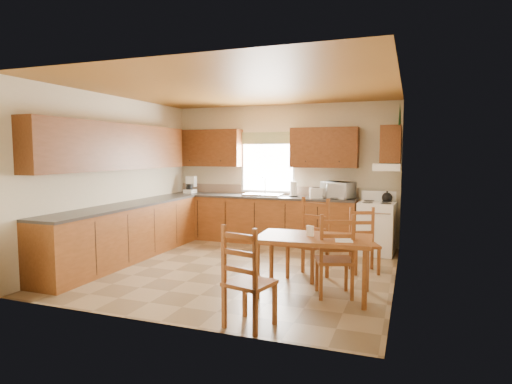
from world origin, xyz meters
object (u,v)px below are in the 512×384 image
(stove, at_px, (377,229))
(microwave, at_px, (338,190))
(chair_far_left, at_px, (365,241))
(dining_table, at_px, (314,266))
(chair_far_right, at_px, (308,239))
(chair_near_right, at_px, (250,276))
(chair_near_left, at_px, (334,255))

(stove, xyz_separation_m, microwave, (-0.72, 0.25, 0.63))
(microwave, relative_size, chair_far_left, 0.55)
(dining_table, bearing_deg, stove, 74.13)
(stove, xyz_separation_m, chair_far_left, (-0.08, -1.26, 0.02))
(microwave, distance_m, chair_far_right, 2.16)
(chair_near_right, relative_size, chair_far_left, 1.11)
(chair_far_left, bearing_deg, chair_near_right, -132.44)
(dining_table, height_order, chair_near_right, chair_near_right)
(dining_table, height_order, chair_near_left, chair_near_left)
(dining_table, relative_size, chair_near_left, 1.34)
(microwave, distance_m, chair_far_left, 1.76)
(microwave, xyz_separation_m, chair_near_right, (-0.24, -3.94, -0.55))
(stove, bearing_deg, chair_far_right, -109.39)
(dining_table, height_order, chair_far_right, chair_far_right)
(stove, relative_size, microwave, 1.73)
(stove, distance_m, microwave, 0.99)
(chair_near_left, distance_m, chair_far_right, 0.78)
(dining_table, relative_size, chair_far_left, 1.46)
(chair_near_left, bearing_deg, chair_far_right, -71.87)
(chair_near_right, bearing_deg, chair_far_right, -81.04)
(dining_table, xyz_separation_m, chair_near_left, (0.24, 0.07, 0.15))
(chair_near_right, bearing_deg, chair_far_left, -95.92)
(dining_table, distance_m, chair_far_left, 1.35)
(chair_near_left, bearing_deg, microwave, -101.27)
(microwave, height_order, chair_near_right, microwave)
(chair_far_right, bearing_deg, dining_table, -50.92)
(chair_far_left, relative_size, chair_far_right, 0.84)
(chair_near_right, relative_size, chair_far_right, 0.94)
(stove, relative_size, chair_near_right, 0.85)
(chair_near_left, bearing_deg, dining_table, -4.18)
(microwave, xyz_separation_m, dining_table, (0.16, -2.78, -0.71))
(stove, height_order, dining_table, stove)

